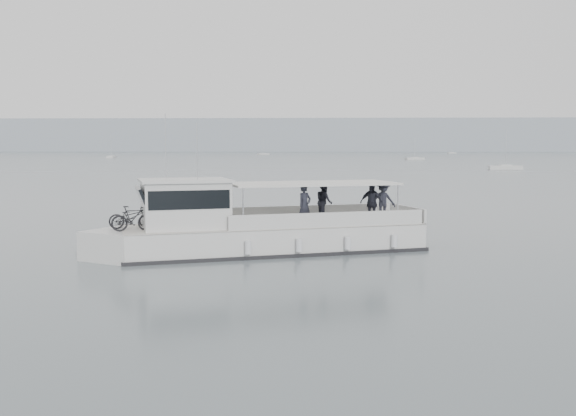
{
  "coord_description": "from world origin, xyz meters",
  "views": [
    {
      "loc": [
        0.21,
        -19.4,
        3.79
      ],
      "look_at": [
        -0.66,
        3.69,
        1.6
      ],
      "focal_mm": 40.0,
      "sensor_mm": 36.0,
      "label": 1
    }
  ],
  "objects": [
    {
      "name": "ground",
      "position": [
        0.0,
        0.0,
        0.0
      ],
      "size": [
        1400.0,
        1400.0,
        0.0
      ],
      "primitive_type": "plane",
      "color": "#515C5F",
      "rests_on": "ground"
    },
    {
      "name": "headland",
      "position": [
        0.0,
        560.0,
        14.0
      ],
      "size": [
        1400.0,
        90.0,
        28.0
      ],
      "primitive_type": "cube",
      "color": "#939EA8",
      "rests_on": "ground"
    },
    {
      "name": "tour_boat",
      "position": [
        -2.18,
        3.34,
        0.85
      ],
      "size": [
        12.14,
        6.35,
        5.16
      ],
      "rotation": [
        0.0,
        0.0,
        0.33
      ],
      "color": "silver",
      "rests_on": "ground"
    },
    {
      "name": "moored_fleet",
      "position": [
        -31.52,
        211.32,
        0.36
      ],
      "size": [
        440.81,
        358.44,
        9.27
      ],
      "color": "silver",
      "rests_on": "ground"
    }
  ]
}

